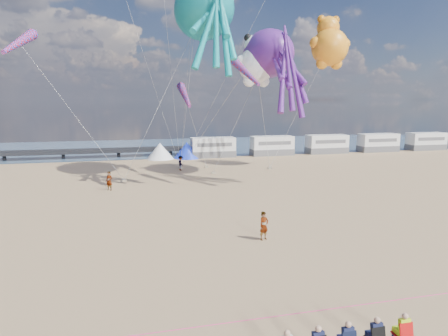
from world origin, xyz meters
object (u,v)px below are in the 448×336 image
at_px(windsock_mid, 185,96).
at_px(motorhome_0, 213,147).
at_px(sandbag_c, 270,168).
at_px(kite_octopus_teal, 204,10).
at_px(standing_person, 264,226).
at_px(kite_panda, 256,65).
at_px(sandbag_a, 124,181).
at_px(motorhome_2, 327,144).
at_px(beachgoer_5, 109,181).
at_px(tent_blue, 187,150).
at_px(motorhome_4, 426,141).
at_px(sandbag_e, 180,168).
at_px(sandbag_d, 207,167).
at_px(sandbag_b, 213,173).
at_px(kite_octopus_purple, 268,54).
at_px(kite_teddy_orange, 330,47).
at_px(windsock_left, 19,42).
at_px(beachgoer_2, 181,163).
at_px(tent_white, 160,151).
at_px(motorhome_1, 272,146).
at_px(windsock_right, 245,72).

bearing_deg(windsock_mid, motorhome_0, 60.81).
relative_size(sandbag_c, kite_octopus_teal, 0.04).
height_order(standing_person, kite_panda, kite_panda).
xyz_separation_m(sandbag_a, windsock_mid, (7.26, 3.95, 8.98)).
bearing_deg(kite_panda, motorhome_2, 44.66).
xyz_separation_m(motorhome_0, beachgoer_5, (-14.49, -19.72, -0.58)).
distance_m(motorhome_2, tent_blue, 23.00).
relative_size(motorhome_0, tent_blue, 1.65).
distance_m(motorhome_4, sandbag_e, 45.19).
bearing_deg(kite_octopus_teal, sandbag_d, 90.71).
xyz_separation_m(sandbag_b, kite_octopus_purple, (5.83, -2.12, 13.53)).
bearing_deg(sandbag_b, kite_panda, -28.36).
bearing_deg(windsock_mid, motorhome_4, 12.31).
bearing_deg(tent_blue, sandbag_a, -120.02).
xyz_separation_m(kite_teddy_orange, windsock_left, (-33.84, -2.94, -0.91)).
relative_size(motorhome_4, kite_teddy_orange, 0.87).
distance_m(motorhome_4, windsock_mid, 46.09).
distance_m(motorhome_4, standing_person, 56.00).
xyz_separation_m(beachgoer_2, sandbag_d, (3.48, 1.15, -0.80)).
height_order(kite_octopus_purple, windsock_mid, kite_octopus_purple).
bearing_deg(motorhome_0, windsock_mid, -116.37).
height_order(kite_octopus_teal, kite_teddy_orange, kite_octopus_teal).
bearing_deg(tent_white, kite_teddy_orange, -34.28).
relative_size(sandbag_a, sandbag_c, 1.00).
bearing_deg(sandbag_d, motorhome_4, 12.68).
bearing_deg(tent_blue, sandbag_c, -54.26).
distance_m(sandbag_c, kite_octopus_purple, 14.09).
relative_size(beachgoer_2, kite_octopus_purple, 0.15).
height_order(motorhome_1, beachgoer_5, motorhome_1).
bearing_deg(kite_octopus_teal, motorhome_2, 46.04).
bearing_deg(kite_panda, kite_octopus_purple, 13.05).
bearing_deg(standing_person, sandbag_c, 48.11).
bearing_deg(sandbag_b, tent_white, 110.70).
bearing_deg(sandbag_b, sandbag_d, 89.27).
relative_size(tent_blue, sandbag_d, 8.00).
height_order(kite_panda, windsock_right, kite_panda).
xyz_separation_m(tent_blue, standing_person, (-0.60, -36.34, -0.30)).
bearing_deg(standing_person, windsock_left, 110.46).
bearing_deg(kite_teddy_orange, kite_octopus_purple, -175.58).
bearing_deg(tent_white, beachgoer_2, -80.77).
height_order(windsock_left, windsock_right, windsock_left).
distance_m(motorhome_0, sandbag_b, 13.88).
bearing_deg(windsock_right, motorhome_1, 48.93).
xyz_separation_m(kite_octopus_teal, kite_teddy_orange, (15.73, 1.25, -3.28)).
distance_m(motorhome_1, motorhome_2, 9.50).
relative_size(tent_blue, standing_person, 2.22).
distance_m(sandbag_c, sandbag_d, 8.09).
relative_size(motorhome_4, kite_panda, 0.97).
distance_m(sandbag_c, sandbag_e, 11.32).
distance_m(motorhome_2, sandbag_b, 25.76).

